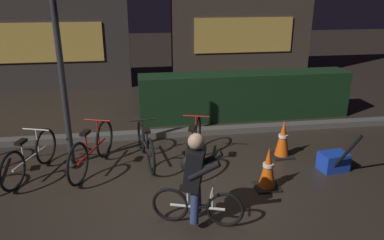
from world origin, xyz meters
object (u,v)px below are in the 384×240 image
parked_bike_left_mid (30,157)px  parked_bike_center_left (92,150)px  parked_bike_right_mid (194,145)px  closed_umbrella (345,155)px  cyclist (196,179)px  traffic_cone_near (268,169)px  blue_crate (333,161)px  traffic_cone_far (283,139)px  parked_bike_center_right (146,145)px  street_post (62,79)px

parked_bike_left_mid → parked_bike_center_left: size_ratio=0.91×
parked_bike_right_mid → closed_umbrella: size_ratio=1.94×
parked_bike_right_mid → cyclist: 1.70m
traffic_cone_near → parked_bike_left_mid: bearing=165.3°
parked_bike_right_mid → traffic_cone_near: (0.97, -0.96, -0.03)m
traffic_cone_near → closed_umbrella: (1.31, 0.15, 0.06)m
blue_crate → cyclist: cyclist is taller
traffic_cone_near → blue_crate: (1.28, 0.40, -0.17)m
traffic_cone_far → cyclist: (-1.85, -1.73, 0.30)m
parked_bike_left_mid → cyclist: 2.93m
parked_bike_center_right → traffic_cone_far: size_ratio=2.19×
parked_bike_center_right → parked_bike_right_mid: parked_bike_right_mid is taller
parked_bike_left_mid → traffic_cone_far: (4.25, 0.08, 0.01)m
street_post → traffic_cone_near: size_ratio=4.48×
blue_crate → closed_umbrella: size_ratio=0.52×
parked_bike_center_left → traffic_cone_near: bearing=-92.0°
street_post → parked_bike_right_mid: size_ratio=1.81×
parked_bike_center_right → cyclist: cyclist is taller
traffic_cone_near → street_post: bearing=156.9°
parked_bike_center_right → parked_bike_right_mid: size_ratio=0.92×
parked_bike_right_mid → cyclist: size_ratio=1.32×
blue_crate → cyclist: size_ratio=0.35×
parked_bike_center_right → cyclist: size_ratio=1.21×
parked_bike_left_mid → blue_crate: parked_bike_left_mid is taller
blue_crate → parked_bike_left_mid: bearing=173.6°
street_post → parked_bike_right_mid: 2.39m
street_post → parked_bike_center_right: street_post is taller
parked_bike_center_right → blue_crate: size_ratio=3.43×
parked_bike_center_left → parked_bike_center_right: parked_bike_center_left is taller
parked_bike_center_right → traffic_cone_far: 2.42m
traffic_cone_far → blue_crate: size_ratio=1.56×
parked_bike_right_mid → blue_crate: (2.25, -0.56, -0.21)m
parked_bike_left_mid → parked_bike_right_mid: (2.64, 0.01, 0.03)m
parked_bike_left_mid → closed_umbrella: (4.92, -0.80, 0.06)m
traffic_cone_far → parked_bike_left_mid: bearing=-178.9°
closed_umbrella → traffic_cone_far: bearing=177.3°
parked_bike_center_right → traffic_cone_near: 2.12m
traffic_cone_far → traffic_cone_near: bearing=-121.9°
parked_bike_center_right → parked_bike_right_mid: 0.83m
blue_crate → parked_bike_center_left: bearing=171.0°
parked_bike_left_mid → parked_bike_right_mid: size_ratio=0.89×
parked_bike_center_left → parked_bike_left_mid: bearing=113.6°
closed_umbrella → parked_bike_right_mid: bearing=-149.7°
traffic_cone_far → blue_crate: (0.64, -0.63, -0.18)m
parked_bike_right_mid → blue_crate: bearing=-87.0°
parked_bike_center_right → street_post: bearing=75.8°
street_post → parked_bike_left_mid: bearing=-148.2°
street_post → parked_bike_center_left: bearing=-35.5°
blue_crate → closed_umbrella: bearing=-84.0°
parked_bike_left_mid → traffic_cone_near: 3.73m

